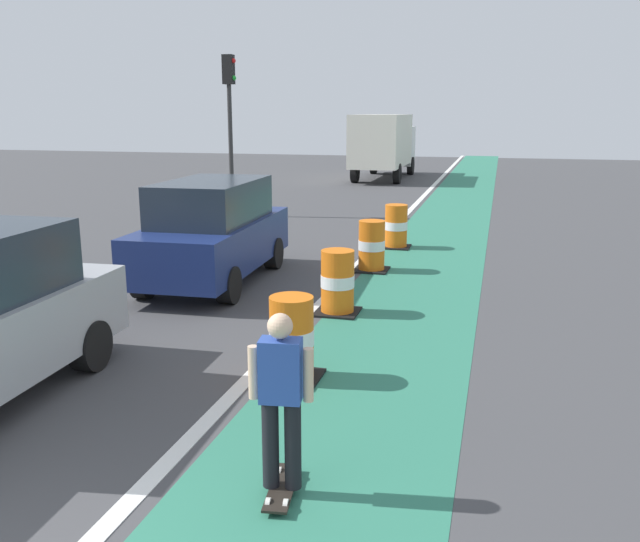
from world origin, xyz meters
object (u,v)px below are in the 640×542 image
Objects in this scene: parked_suv_second at (213,231)px; traffic_barrel_front at (292,339)px; traffic_barrel_far at (396,227)px; traffic_barrel_back at (372,246)px; traffic_light_corner at (230,107)px; skateboarder_on_lane at (281,400)px; delivery_truck_down_block at (384,142)px; traffic_barrel_mid at (338,283)px.

parked_suv_second is 5.39m from traffic_barrel_front.
traffic_barrel_front is 8.90m from traffic_barrel_far.
traffic_light_corner reaches higher than traffic_barrel_back.
traffic_light_corner is (-6.75, 15.44, 2.59)m from skateboarder_on_lane.
traffic_light_corner is at bearing 131.70° from traffic_barrel_back.
delivery_truck_down_block is (-3.38, 26.70, 1.31)m from traffic_barrel_front.
traffic_barrel_mid is 0.21× the size of traffic_light_corner.
parked_suv_second is 3.42m from traffic_barrel_back.
delivery_truck_down_block is 1.49× the size of traffic_light_corner.
skateboarder_on_lane is 1.55× the size of traffic_barrel_far.
skateboarder_on_lane is 0.33× the size of traffic_light_corner.
traffic_barrel_front is at bearing -89.84° from traffic_barrel_far.
traffic_barrel_front is (3.01, -4.44, -0.50)m from parked_suv_second.
parked_suv_second is 0.62× the size of delivery_truck_down_block.
traffic_barrel_mid is 11.89m from traffic_light_corner.
traffic_barrel_front is 2.98m from traffic_barrel_mid.
traffic_light_corner is (-3.02, 8.41, 2.47)m from parked_suv_second.
traffic_barrel_front is at bearing -88.66° from traffic_barrel_back.
traffic_barrel_front is 26.94m from delivery_truck_down_block.
skateboarder_on_lane reaches higher than traffic_barrel_front.
traffic_barrel_front is 1.00× the size of traffic_barrel_far.
traffic_light_corner is at bearing 115.16° from traffic_barrel_front.
parked_suv_second is 5.40m from traffic_barrel_far.
delivery_truck_down_block is at bearing 79.13° from traffic_light_corner.
skateboarder_on_lane is at bearing -66.39° from traffic_light_corner.
traffic_barrel_far is (-0.74, 11.49, -0.38)m from skateboarder_on_lane.
parked_suv_second reaches higher than traffic_barrel_mid.
skateboarder_on_lane is 29.59m from delivery_truck_down_block.
traffic_barrel_mid is at bearing 98.47° from skateboarder_on_lane.
parked_suv_second reaches higher than traffic_barrel_back.
skateboarder_on_lane is 1.55× the size of traffic_barrel_front.
delivery_truck_down_block is (-0.36, 22.26, 0.81)m from parked_suv_second.
skateboarder_on_lane reaches higher than traffic_barrel_far.
skateboarder_on_lane is at bearing -82.05° from delivery_truck_down_block.
traffic_barrel_front is at bearing -87.77° from traffic_barrel_mid.
traffic_barrel_far is at bearing 90.16° from traffic_barrel_front.
parked_suv_second is 3.28m from traffic_barrel_mid.
delivery_truck_down_block is at bearing 97.95° from skateboarder_on_lane.
traffic_barrel_back is at bearing 90.52° from traffic_barrel_mid.
traffic_barrel_mid is 0.14× the size of delivery_truck_down_block.
parked_suv_second is 4.29× the size of traffic_barrel_front.
traffic_barrel_mid is (-0.83, 5.56, -0.38)m from skateboarder_on_lane.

